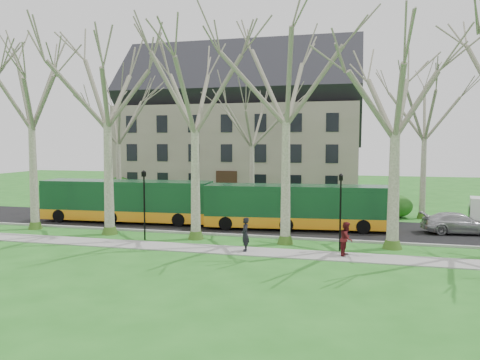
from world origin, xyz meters
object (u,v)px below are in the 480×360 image
bus_follow (296,206)px  pedestrian_a (245,234)px  pedestrian_b (347,239)px  bus_lead (127,201)px  sedan (459,223)px

bus_follow → pedestrian_a: 7.69m
pedestrian_b → pedestrian_a: bearing=104.6°
bus_lead → pedestrian_b: size_ratio=7.13×
sedan → pedestrian_b: size_ratio=2.60×
bus_follow → pedestrian_b: bus_follow is taller
bus_lead → pedestrian_a: size_ratio=6.88×
pedestrian_a → bus_follow: bearing=153.7°
bus_lead → sedan: 23.71m
bus_lead → bus_follow: bus_lead is taller
bus_follow → sedan: bearing=-1.2°
bus_lead → sedan: bearing=-0.2°
sedan → pedestrian_b: (-7.12, -7.99, 0.22)m
sedan → pedestrian_b: bearing=131.3°
sedan → bus_lead: bearing=85.9°
bus_follow → pedestrian_a: bus_follow is taller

